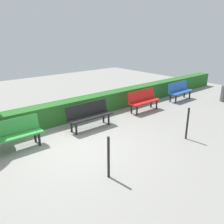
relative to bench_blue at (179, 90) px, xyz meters
name	(u,v)px	position (x,y,z in m)	size (l,w,h in m)	color
ground_plane	(77,145)	(6.37, 0.91, -0.48)	(22.65, 22.65, 0.00)	gray
bench_blue	(179,90)	(0.00, 0.00, 0.00)	(1.50, 0.49, 0.86)	blue
bench_red	(143,100)	(2.57, 0.00, 0.00)	(1.51, 0.48, 0.86)	red
bench_black	(89,114)	(5.33, 0.06, 0.00)	(1.63, 0.47, 0.86)	black
bench_green	(12,134)	(7.86, 0.00, 0.00)	(1.62, 0.47, 0.86)	#2D8C38
hedge_row	(75,109)	(5.21, -1.06, -0.11)	(18.65, 0.59, 0.75)	#266023
railing_post_mid	(187,124)	(3.57, 2.71, 0.02)	(0.06, 0.06, 1.00)	black
railing_post_far	(109,157)	(6.66, 2.71, 0.02)	(0.06, 0.06, 1.00)	black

